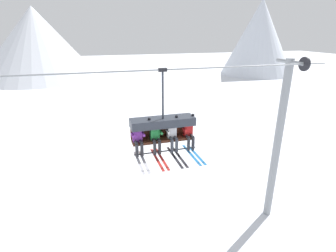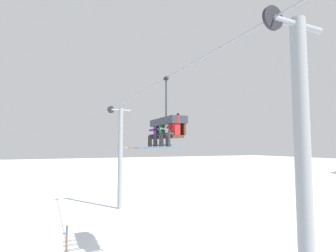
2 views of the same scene
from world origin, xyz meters
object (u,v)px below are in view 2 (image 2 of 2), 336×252
Objects in this scene: skier_white at (166,131)px; trail_sign at (66,243)px; lift_tower_far at (303,175)px; skier_green at (160,132)px; skier_red at (173,130)px; lift_tower_near at (120,155)px; chairlift_chair at (168,125)px; skier_purple at (154,133)px.

trail_sign is (-1.98, -3.52, -4.51)m from skier_white.
lift_tower_far is at bearing 30.83° from trail_sign.
skier_green and skier_red have the same top height.
skier_green is at bearing 180.00° from skier_red.
skier_green is at bearing -5.21° from lift_tower_near.
lift_tower_far reaches higher than skier_red.
chairlift_chair is 6.30m from trail_sign.
skier_red is (1.90, 0.01, 0.02)m from skier_purple.
lift_tower_near is 10.56m from chairlift_chair.
lift_tower_far is 6.91m from skier_purple.
skier_white is 1.06× the size of trail_sign.
lift_tower_near is at bearing 175.09° from skier_white.
skier_purple is at bearing -172.14° from lift_tower_far.
lift_tower_far is at bearing 6.98° from chairlift_chair.
skier_green is at bearing -146.21° from chairlift_chair.
skier_purple is at bearing -5.60° from lift_tower_near.
lift_tower_near is 10.86m from skier_white.
skier_white is (-5.46, -0.92, 1.27)m from lift_tower_far.
lift_tower_near is 1.00× the size of lift_tower_far.
chairlift_chair is 1.72× the size of skier_red.
skier_green is (-0.32, -0.21, -0.28)m from chairlift_chair.
chairlift_chair is at bearing -173.02° from lift_tower_far.
trail_sign is at bearing -119.38° from skier_white.
lift_tower_near reaches higher than skier_red.
skier_green is 1.00× the size of skier_red.
skier_purple is 1.00× the size of skier_red.
lift_tower_far is at bearing 7.86° from skier_purple.
skier_green is 0.64m from skier_white.
skier_white is 0.63m from skier_red.
lift_tower_far is 4.69× the size of skier_red.
skier_white reaches higher than trail_sign.
lift_tower_far is 4.69× the size of skier_purple.
lift_tower_near is at bearing 176.11° from chairlift_chair.
skier_red is at bearing 0.00° from skier_white.
lift_tower_far is at bearing 10.82° from skier_red.
lift_tower_near is 10.35m from trail_sign.
skier_purple is at bearing -179.38° from skier_green.
skier_purple is 5.75m from trail_sign.
lift_tower_near is 4.69× the size of skier_red.
lift_tower_far is 5.68m from skier_white.
chairlift_chair is at bearing 33.79° from skier_green.
trail_sign is at bearing -101.46° from skier_purple.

